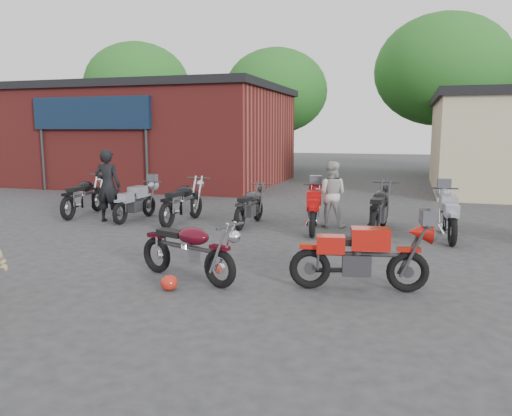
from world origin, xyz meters
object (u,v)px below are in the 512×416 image
(row_bike_2, at_px, (183,199))
(row_bike_6, at_px, (448,213))
(row_bike_1, at_px, (136,200))
(sportbike, at_px, (362,253))
(helmet, at_px, (169,283))
(person_dark, at_px, (108,186))
(row_bike_0, at_px, (84,194))
(row_bike_4, at_px, (314,207))
(vintage_motorcycle, at_px, (188,246))
(person_light, at_px, (331,194))
(row_bike_3, at_px, (250,204))
(row_bike_5, at_px, (380,206))

(row_bike_2, relative_size, row_bike_6, 1.05)
(row_bike_1, bearing_deg, sportbike, -120.94)
(helmet, bearing_deg, person_dark, 131.27)
(sportbike, height_order, row_bike_0, row_bike_0)
(person_dark, relative_size, row_bike_2, 0.90)
(row_bike_4, bearing_deg, vintage_motorcycle, 156.95)
(helmet, relative_size, row_bike_2, 0.12)
(row_bike_1, distance_m, row_bike_6, 7.76)
(person_light, bearing_deg, row_bike_6, 168.23)
(row_bike_2, bearing_deg, helmet, -153.78)
(vintage_motorcycle, relative_size, row_bike_3, 1.03)
(person_dark, distance_m, row_bike_0, 1.41)
(row_bike_0, bearing_deg, sportbike, -124.26)
(row_bike_5, bearing_deg, vintage_motorcycle, 155.54)
(person_light, relative_size, row_bike_0, 0.78)
(sportbike, xyz_separation_m, row_bike_5, (0.00, 4.51, 0.04))
(vintage_motorcycle, bearing_deg, row_bike_3, 115.45)
(helmet, distance_m, row_bike_1, 6.20)
(person_dark, distance_m, row_bike_3, 3.74)
(row_bike_4, distance_m, row_bike_5, 1.53)
(row_bike_1, relative_size, row_bike_3, 0.99)
(row_bike_0, relative_size, row_bike_1, 1.13)
(sportbike, xyz_separation_m, person_light, (-1.19, 4.84, 0.24))
(sportbike, relative_size, row_bike_1, 1.08)
(person_light, xyz_separation_m, row_bike_2, (-3.73, -0.58, -0.21))
(helmet, relative_size, row_bike_1, 0.14)
(person_dark, bearing_deg, row_bike_6, 176.77)
(person_dark, height_order, row_bike_0, person_dark)
(helmet, relative_size, row_bike_3, 0.14)
(person_light, relative_size, row_bike_1, 0.88)
(person_dark, bearing_deg, sportbike, 144.95)
(row_bike_5, bearing_deg, helmet, 157.47)
(person_light, xyz_separation_m, row_bike_5, (1.20, -0.33, -0.20))
(row_bike_1, xyz_separation_m, row_bike_5, (6.28, 0.26, 0.08))
(person_light, bearing_deg, vintage_motorcycle, 75.76)
(row_bike_0, bearing_deg, row_bike_4, -97.75)
(row_bike_3, bearing_deg, person_light, -77.26)
(vintage_motorcycle, xyz_separation_m, row_bike_5, (2.67, 4.79, 0.06))
(row_bike_5, bearing_deg, row_bike_6, -97.33)
(helmet, distance_m, row_bike_0, 7.51)
(person_dark, relative_size, row_bike_3, 1.01)
(row_bike_2, xyz_separation_m, row_bike_5, (4.92, 0.25, 0.01))
(person_dark, bearing_deg, person_light, -175.59)
(row_bike_4, bearing_deg, person_dark, 85.45)
(helmet, xyz_separation_m, row_bike_2, (-2.18, 5.09, 0.49))
(vintage_motorcycle, height_order, row_bike_2, row_bike_2)
(row_bike_3, bearing_deg, helmet, -173.57)
(vintage_motorcycle, xyz_separation_m, sportbike, (2.67, 0.28, 0.02))
(row_bike_0, distance_m, row_bike_5, 8.05)
(row_bike_3, bearing_deg, person_dark, 101.51)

